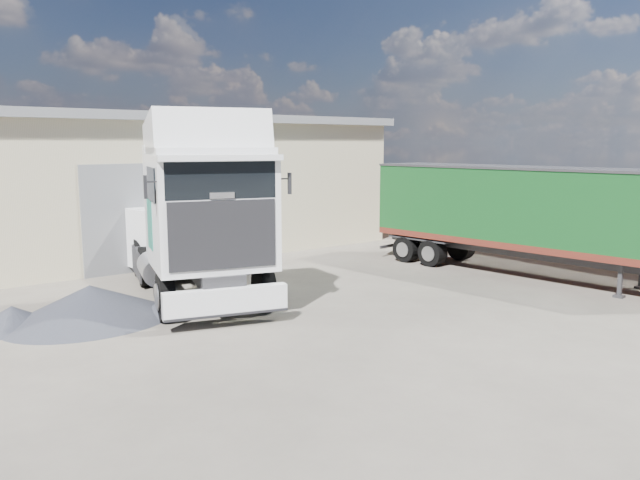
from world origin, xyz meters
TOP-DOWN VIEW (x-y plane):
  - ground at (0.00, 0.00)m, footprint 120.00×120.00m
  - brick_boundary_wall at (11.50, 6.00)m, footprint 0.35×26.00m
  - tractor_unit at (-2.37, 4.88)m, footprint 4.82×7.96m
  - box_trailer at (7.47, 1.84)m, footprint 3.29×10.75m
  - panel_van at (-1.49, 9.58)m, footprint 2.38×5.37m
  - gravel_heap at (-5.43, 5.09)m, footprint 5.28×4.70m

SIDE VIEW (x-z plane):
  - ground at x=0.00m, z-range 0.00..0.00m
  - gravel_heap at x=-5.43m, z-range -0.03..0.84m
  - panel_van at x=-1.49m, z-range 0.04..2.20m
  - brick_boundary_wall at x=11.50m, z-range 0.00..2.50m
  - tractor_unit at x=-2.37m, z-range -0.40..4.68m
  - box_trailer at x=7.47m, z-range 0.39..3.90m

